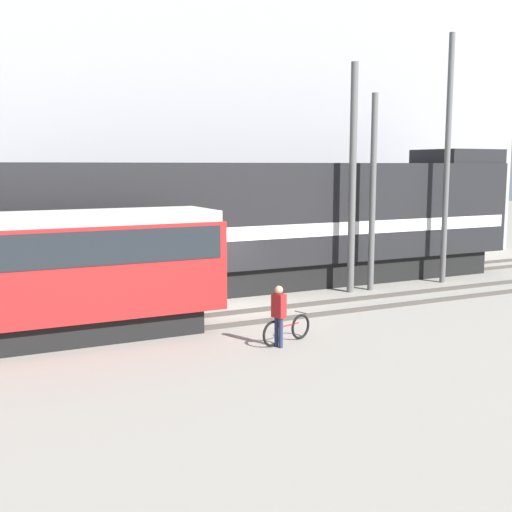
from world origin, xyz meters
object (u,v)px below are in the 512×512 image
at_px(freight_locomotive, 281,223).
at_px(streetcar, 33,270).
at_px(utility_pole_center, 373,193).
at_px(person, 279,310).
at_px(bicycle, 287,330).
at_px(utility_pole_right, 447,161).
at_px(utility_pole_left, 352,180).

distance_m(freight_locomotive, streetcar, 10.69).
relative_size(streetcar, utility_pole_center, 1.37).
relative_size(streetcar, person, 6.14).
bearing_deg(freight_locomotive, person, -118.91).
xyz_separation_m(bicycle, person, (-0.40, -0.27, 0.64)).
distance_m(person, utility_pole_center, 9.09).
height_order(freight_locomotive, utility_pole_right, utility_pole_right).
relative_size(streetcar, utility_pole_left, 1.20).
distance_m(bicycle, utility_pole_center, 8.86).
relative_size(freight_locomotive, person, 12.83).
relative_size(freight_locomotive, utility_pole_center, 2.85).
relative_size(utility_pole_center, utility_pole_right, 0.75).
bearing_deg(utility_pole_right, utility_pole_left, 180.00).
height_order(bicycle, utility_pole_left, utility_pole_left).
xyz_separation_m(streetcar, utility_pole_center, (12.52, 2.15, 1.69)).
relative_size(freight_locomotive, bicycle, 12.18).
bearing_deg(bicycle, utility_pole_center, 37.95).
relative_size(streetcar, bicycle, 5.82).
height_order(utility_pole_left, utility_pole_right, utility_pole_right).
bearing_deg(utility_pole_center, utility_pole_left, 180.00).
relative_size(freight_locomotive, utility_pole_right, 2.14).
bearing_deg(bicycle, utility_pole_right, 26.64).
height_order(streetcar, utility_pole_center, utility_pole_center).
bearing_deg(streetcar, freight_locomotive, 23.73).
height_order(streetcar, utility_pole_right, utility_pole_right).
distance_m(streetcar, bicycle, 6.90).
xyz_separation_m(freight_locomotive, person, (-4.12, -7.47, -1.53)).
distance_m(streetcar, person, 6.56).
relative_size(bicycle, utility_pole_left, 0.21).
distance_m(utility_pole_center, utility_pole_right, 3.79).
xyz_separation_m(utility_pole_left, utility_pole_right, (4.52, 0.00, 0.71)).
bearing_deg(utility_pole_center, person, -142.24).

